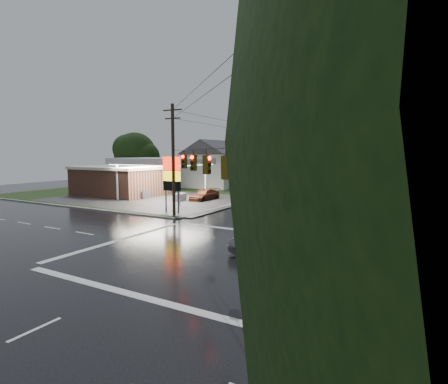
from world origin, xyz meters
The scene contains 14 objects.
ground centered at (0.00, 0.00, 0.00)m, with size 120.00×120.00×0.00m, color black.
grass_nw centered at (-26.00, 26.00, 0.04)m, with size 36.00×36.00×0.08m, color black.
gas_station centered at (-25.68, 19.70, 2.55)m, with size 26.20×18.00×5.60m.
pylon_sign centered at (-10.50, 10.50, 4.01)m, with size 2.00×0.35×6.00m.
utility_pole_nw centered at (-9.50, 9.50, 5.72)m, with size 2.20×0.32×11.00m.
utility_pole_se centered at (9.50, -9.50, 5.72)m, with size 2.20×0.32×11.00m.
utility_pole_n centered at (-9.50, 38.00, 5.47)m, with size 2.20×0.32×10.50m.
traffic_signals centered at (0.02, -0.02, 6.48)m, with size 26.87×26.87×1.47m.
house_near centered at (-20.95, 36.00, 4.41)m, with size 11.05×8.48×8.60m.
house_far centered at (-21.95, 48.00, 4.41)m, with size 11.05×8.48×8.60m.
tree_nw_behind centered at (-33.84, 29.99, 6.18)m, with size 8.93×7.60×10.00m.
car_north centered at (-0.80, 11.02, 0.77)m, with size 1.63×4.69×1.54m, color black.
car_crossing centered at (3.67, 0.61, 0.70)m, with size 1.65×4.09×1.39m, color slate.
car_pump centered at (-13.00, 20.57, 0.74)m, with size 2.07×5.09×1.48m, color #4E2311.
Camera 1 is at (11.70, -18.01, 6.29)m, focal length 28.00 mm.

